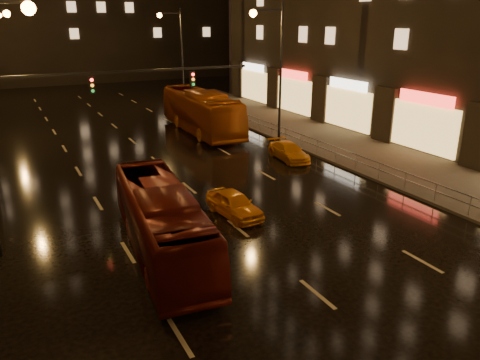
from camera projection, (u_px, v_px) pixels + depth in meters
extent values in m
plane|color=black|center=(166.00, 169.00, 29.47)|extent=(140.00, 140.00, 0.00)
cube|color=#38332D|center=(384.00, 160.00, 31.10)|extent=(7.00, 70.00, 0.15)
cube|color=black|center=(127.00, 72.00, 26.61)|extent=(15.20, 0.14, 0.14)
cube|color=black|center=(92.00, 85.00, 25.95)|extent=(0.32, 0.18, 0.95)
cube|color=black|center=(192.00, 79.00, 28.56)|extent=(0.32, 0.18, 0.95)
sphere|color=#FF1E19|center=(92.00, 80.00, 25.76)|extent=(0.18, 0.18, 0.18)
cylinder|color=#99999E|center=(182.00, 95.00, 53.84)|extent=(0.04, 0.04, 1.00)
cube|color=#99999E|center=(318.00, 140.00, 31.85)|extent=(0.05, 56.00, 0.05)
cube|color=#99999E|center=(317.00, 146.00, 31.98)|extent=(0.05, 56.00, 0.05)
imported|color=maroon|center=(162.00, 220.00, 18.52)|extent=(3.39, 10.08, 2.75)
imported|color=#AF4F11|center=(201.00, 111.00, 38.60)|extent=(3.39, 12.39, 3.42)
imported|color=orange|center=(234.00, 204.00, 22.24)|extent=(1.80, 3.68, 1.21)
imported|color=orange|center=(289.00, 151.00, 31.22)|extent=(1.88, 3.98, 1.12)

